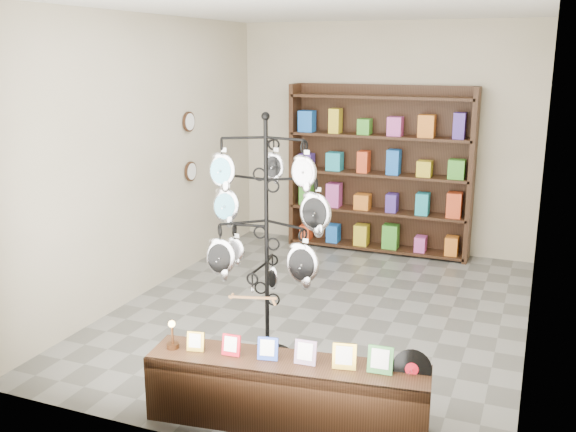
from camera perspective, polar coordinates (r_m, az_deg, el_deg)
name	(u,v)px	position (r m, az deg, el deg)	size (l,w,h in m)	color
ground	(321,311)	(6.72, 2.97, -8.42)	(5.00, 5.00, 0.00)	slate
room_envelope	(324,132)	(6.25, 3.18, 7.44)	(5.00, 5.00, 5.00)	beige
display_tree	(266,221)	(5.34, -1.93, -0.46)	(1.10, 1.04, 2.14)	black
front_shelf	(287,393)	(4.73, -0.12, -15.42)	(2.04, 0.67, 0.71)	black
back_shelving	(379,175)	(8.55, 8.11, 3.60)	(2.42, 0.36, 2.20)	black
wall_clocks	(190,147)	(7.84, -8.73, 6.10)	(0.03, 0.24, 0.84)	black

